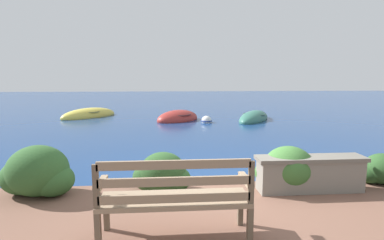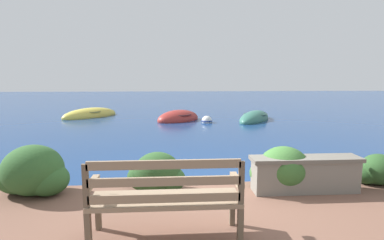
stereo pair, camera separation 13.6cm
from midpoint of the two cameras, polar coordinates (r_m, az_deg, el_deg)
name	(u,v)px [view 1 (the left image)]	position (r m, az deg, el deg)	size (l,w,h in m)	color
ground_plane	(222,195)	(5.23, 4.88, -13.98)	(80.00, 80.00, 0.00)	navy
park_bench	(175,196)	(3.30, -4.50, -14.28)	(1.63, 0.48, 0.93)	brown
stone_wall	(310,173)	(5.00, 20.81, -9.49)	(1.68, 0.39, 0.54)	slate
hedge_clump_far_left	(37,174)	(5.09, -28.07, -9.01)	(1.11, 0.80, 0.76)	#2D5628
hedge_clump_left	(162,174)	(4.71, -6.57, -10.26)	(0.90, 0.65, 0.61)	#284C23
hedge_clump_centre	(287,170)	(5.00, 16.97, -9.13)	(1.00, 0.72, 0.68)	#38662D
hedge_clump_right	(381,171)	(5.88, 31.80, -8.19)	(0.74, 0.54, 0.51)	#284C23
rowboat_nearest	(254,119)	(14.27, 11.43, 0.22)	(2.49, 3.13, 0.78)	#336B5B
rowboat_mid	(178,119)	(13.90, -3.00, 0.20)	(2.55, 2.47, 0.86)	#9E2D28
rowboat_far	(89,116)	(16.04, -19.22, 0.78)	(2.82, 3.02, 0.81)	#DBC64C
mooring_buoy	(206,121)	(13.25, 2.48, -0.16)	(0.50, 0.50, 0.45)	white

